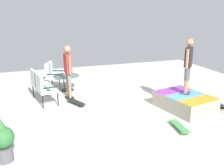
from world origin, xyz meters
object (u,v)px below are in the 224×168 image
patio_bench (41,84)px  potted_plant (3,140)px  skate_ramp (185,102)px  skateboard_by_bench (76,102)px  patio_chair_near_house (52,73)px  patio_table (67,80)px  person_skater (188,62)px  person_watching (68,68)px  skateboard_spare (179,126)px

patio_bench → potted_plant: bearing=163.5°
skate_ramp → skateboard_by_bench: 3.39m
patio_chair_near_house → patio_table: 0.64m
person_skater → person_watching: bearing=57.5°
skate_ramp → patio_chair_near_house: (3.37, 3.55, 0.38)m
patio_bench → person_skater: bearing=-115.6°
potted_plant → patio_chair_near_house: bearing=-17.8°
patio_chair_near_house → patio_table: patio_chair_near_house is taller
person_skater → patio_bench: bearing=64.4°
patio_chair_near_house → skateboard_spare: 5.22m
skateboard_by_bench → potted_plant: 3.30m
skateboard_by_bench → skateboard_spare: bearing=-140.5°
skateboard_spare → person_skater: bearing=-38.9°
person_skater → patio_table: bearing=46.5°
person_watching → skate_ramp: bearing=-123.7°
potted_plant → person_skater: bearing=-76.1°
skate_ramp → potted_plant: (-1.17, 5.01, 0.23)m
patio_table → potted_plant: (-4.18, 1.95, 0.06)m
skateboard_spare → potted_plant: potted_plant is taller
skate_ramp → person_watching: bearing=56.3°
person_skater → skate_ramp: bearing=156.1°
skate_ramp → skateboard_by_bench: size_ratio=2.58×
skate_ramp → patio_table: 4.30m
patio_bench → patio_table: bearing=-45.7°
skateboard_spare → patio_bench: bearing=44.8°
skate_ramp → skateboard_by_bench: bearing=64.4°
skate_ramp → person_watching: 3.88m
skate_ramp → patio_table: size_ratio=2.32×
patio_chair_near_house → potted_plant: 4.77m
patio_chair_near_house → person_watching: bearing=-162.6°
patio_bench → skateboard_by_bench: size_ratio=1.65×
person_watching → patio_table: bearing=-5.7°
skateboard_by_bench → skateboard_spare: size_ratio=0.99×
skateboard_by_bench → skate_ramp: bearing=-115.6°
patio_chair_near_house → person_skater: size_ratio=0.62×
patio_chair_near_house → skateboard_by_bench: size_ratio=1.26×
person_skater → skateboard_by_bench: 3.64m
skate_ramp → patio_chair_near_house: size_ratio=2.05×
potted_plant → patio_bench: bearing=-16.5°
patio_bench → skateboard_by_bench: 1.28m
patio_bench → potted_plant: patio_bench is taller
patio_chair_near_house → skateboard_by_bench: bearing=-165.4°
skate_ramp → patio_table: (3.01, 3.06, 0.17)m
patio_table → skateboard_spare: 4.66m
skate_ramp → patio_bench: size_ratio=1.57×
person_watching → skateboard_by_bench: size_ratio=2.22×
person_watching → skateboard_by_bench: bearing=-171.3°
patio_bench → patio_chair_near_house: (1.33, -0.51, -0.00)m
person_watching → potted_plant: (-3.27, 1.86, -0.60)m
patio_bench → skateboard_by_bench: bearing=-119.8°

